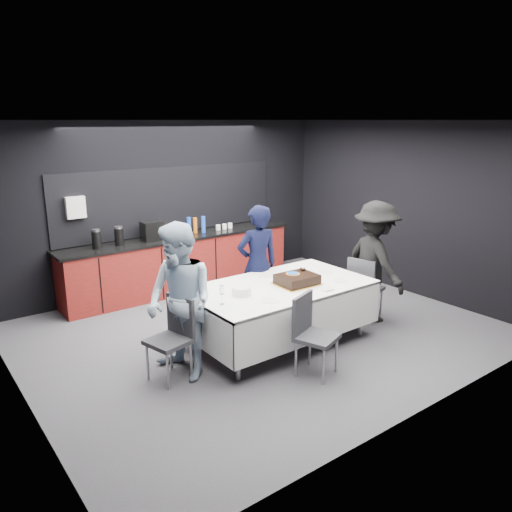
{
  "coord_description": "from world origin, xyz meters",
  "views": [
    {
      "loc": [
        -3.84,
        -5.02,
        2.8
      ],
      "look_at": [
        0.0,
        0.1,
        1.05
      ],
      "focal_mm": 35.0,
      "sensor_mm": 36.0,
      "label": 1
    }
  ],
  "objects_px": {
    "chair_near": "(311,329)",
    "person_right": "(375,262)",
    "chair_right": "(364,284)",
    "person_left": "(180,302)",
    "chair_left": "(174,332)",
    "person_center": "(258,265)",
    "party_table": "(280,295)",
    "plate_stack": "(241,291)",
    "cake_assembly": "(297,279)",
    "champagne_flute": "(222,291)"
  },
  "relations": [
    {
      "from": "party_table",
      "to": "chair_left",
      "type": "relative_size",
      "value": 2.51
    },
    {
      "from": "champagne_flute",
      "to": "person_left",
      "type": "xyz_separation_m",
      "value": [
        -0.47,
        0.11,
        -0.06
      ]
    },
    {
      "from": "party_table",
      "to": "person_left",
      "type": "distance_m",
      "value": 1.45
    },
    {
      "from": "person_center",
      "to": "chair_near",
      "type": "bearing_deg",
      "value": 85.12
    },
    {
      "from": "person_center",
      "to": "person_left",
      "type": "relative_size",
      "value": 0.96
    },
    {
      "from": "plate_stack",
      "to": "chair_near",
      "type": "relative_size",
      "value": 0.25
    },
    {
      "from": "chair_left",
      "to": "person_right",
      "type": "distance_m",
      "value": 3.11
    },
    {
      "from": "cake_assembly",
      "to": "party_table",
      "type": "bearing_deg",
      "value": 148.89
    },
    {
      "from": "champagne_flute",
      "to": "chair_near",
      "type": "xyz_separation_m",
      "value": [
        0.72,
        -0.71,
        -0.4
      ]
    },
    {
      "from": "party_table",
      "to": "chair_near",
      "type": "distance_m",
      "value": 0.89
    },
    {
      "from": "chair_left",
      "to": "plate_stack",
      "type": "bearing_deg",
      "value": -1.26
    },
    {
      "from": "person_right",
      "to": "party_table",
      "type": "bearing_deg",
      "value": 94.54
    },
    {
      "from": "chair_left",
      "to": "chair_right",
      "type": "relative_size",
      "value": 1.0
    },
    {
      "from": "chair_left",
      "to": "person_left",
      "type": "bearing_deg",
      "value": -20.21
    },
    {
      "from": "chair_near",
      "to": "person_center",
      "type": "distance_m",
      "value": 1.64
    },
    {
      "from": "plate_stack",
      "to": "person_center",
      "type": "height_order",
      "value": "person_center"
    },
    {
      "from": "chair_right",
      "to": "person_center",
      "type": "relative_size",
      "value": 0.55
    },
    {
      "from": "chair_near",
      "to": "person_left",
      "type": "bearing_deg",
      "value": 145.3
    },
    {
      "from": "plate_stack",
      "to": "person_right",
      "type": "distance_m",
      "value": 2.19
    },
    {
      "from": "party_table",
      "to": "chair_right",
      "type": "relative_size",
      "value": 2.51
    },
    {
      "from": "chair_left",
      "to": "person_left",
      "type": "distance_m",
      "value": 0.35
    },
    {
      "from": "person_center",
      "to": "plate_stack",
      "type": "bearing_deg",
      "value": 52.97
    },
    {
      "from": "chair_right",
      "to": "person_right",
      "type": "height_order",
      "value": "person_right"
    },
    {
      "from": "cake_assembly",
      "to": "person_left",
      "type": "bearing_deg",
      "value": 176.84
    },
    {
      "from": "plate_stack",
      "to": "chair_left",
      "type": "relative_size",
      "value": 0.25
    },
    {
      "from": "chair_right",
      "to": "cake_assembly",
      "type": "bearing_deg",
      "value": 178.57
    },
    {
      "from": "party_table",
      "to": "person_right",
      "type": "xyz_separation_m",
      "value": [
        1.57,
        -0.21,
        0.22
      ]
    },
    {
      "from": "chair_right",
      "to": "person_left",
      "type": "bearing_deg",
      "value": 177.59
    },
    {
      "from": "chair_near",
      "to": "person_right",
      "type": "height_order",
      "value": "person_right"
    },
    {
      "from": "person_left",
      "to": "person_right",
      "type": "xyz_separation_m",
      "value": [
        3.0,
        -0.19,
        -0.01
      ]
    },
    {
      "from": "person_left",
      "to": "person_right",
      "type": "bearing_deg",
      "value": 78.62
    },
    {
      "from": "chair_left",
      "to": "person_left",
      "type": "xyz_separation_m",
      "value": [
        0.08,
        -0.03,
        0.34
      ]
    },
    {
      "from": "chair_left",
      "to": "chair_right",
      "type": "distance_m",
      "value": 2.96
    },
    {
      "from": "party_table",
      "to": "champagne_flute",
      "type": "distance_m",
      "value": 1.02
    },
    {
      "from": "person_center",
      "to": "person_left",
      "type": "xyz_separation_m",
      "value": [
        -1.62,
        -0.73,
        0.03
      ]
    },
    {
      "from": "plate_stack",
      "to": "chair_near",
      "type": "xyz_separation_m",
      "value": [
        0.36,
        -0.83,
        -0.3
      ]
    },
    {
      "from": "party_table",
      "to": "person_center",
      "type": "distance_m",
      "value": 0.76
    },
    {
      "from": "plate_stack",
      "to": "person_left",
      "type": "xyz_separation_m",
      "value": [
        -0.83,
        -0.01,
        0.05
      ]
    },
    {
      "from": "cake_assembly",
      "to": "person_left",
      "type": "distance_m",
      "value": 1.63
    },
    {
      "from": "person_left",
      "to": "chair_left",
      "type": "bearing_deg",
      "value": -117.96
    },
    {
      "from": "champagne_flute",
      "to": "chair_right",
      "type": "relative_size",
      "value": 0.24
    },
    {
      "from": "party_table",
      "to": "person_left",
      "type": "bearing_deg",
      "value": -179.01
    },
    {
      "from": "chair_left",
      "to": "person_center",
      "type": "distance_m",
      "value": 1.86
    },
    {
      "from": "chair_near",
      "to": "cake_assembly",
      "type": "bearing_deg",
      "value": 59.37
    },
    {
      "from": "champagne_flute",
      "to": "chair_left",
      "type": "bearing_deg",
      "value": 165.66
    },
    {
      "from": "plate_stack",
      "to": "chair_left",
      "type": "bearing_deg",
      "value": 178.74
    },
    {
      "from": "party_table",
      "to": "chair_left",
      "type": "bearing_deg",
      "value": 179.83
    },
    {
      "from": "person_right",
      "to": "person_center",
      "type": "bearing_deg",
      "value": 68.72
    },
    {
      "from": "party_table",
      "to": "person_center",
      "type": "bearing_deg",
      "value": 75.49
    },
    {
      "from": "chair_right",
      "to": "person_center",
      "type": "xyz_separation_m",
      "value": [
        -1.26,
        0.85,
        0.31
      ]
    }
  ]
}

